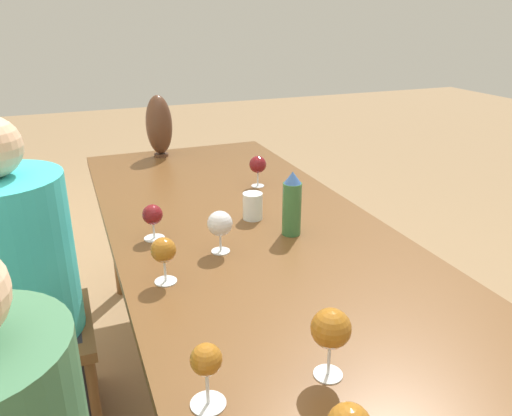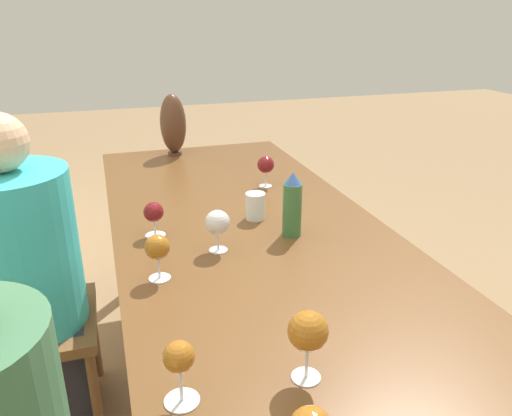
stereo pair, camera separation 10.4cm
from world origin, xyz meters
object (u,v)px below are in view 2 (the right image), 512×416
(water_bottle, at_px, (292,205))
(person_far, at_px, (28,274))
(wine_glass_6, at_px, (154,213))
(wine_glass_3, at_px, (308,332))
(wine_glass_7, at_px, (218,223))
(wine_glass_2, at_px, (266,165))
(wine_glass_5, at_px, (179,360))
(water_tumbler, at_px, (255,206))
(chair_far, at_px, (5,309))
(vase, at_px, (173,124))
(wine_glass_4, at_px, (157,248))

(water_bottle, distance_m, person_far, 0.95)
(water_bottle, distance_m, wine_glass_6, 0.46)
(wine_glass_3, distance_m, wine_glass_7, 0.63)
(wine_glass_2, distance_m, wine_glass_5, 1.29)
(water_tumbler, relative_size, wine_glass_3, 0.62)
(wine_glass_2, bearing_deg, person_far, 104.21)
(chair_far, bearing_deg, vase, -41.00)
(person_far, bearing_deg, wine_glass_4, -135.85)
(wine_glass_6, xyz_separation_m, wine_glass_7, (-0.17, -0.18, 0.01))
(wine_glass_7, bearing_deg, water_bottle, -81.19)
(water_tumbler, relative_size, chair_far, 0.10)
(water_tumbler, bearing_deg, wine_glass_3, 169.55)
(wine_glass_7, relative_size, chair_far, 0.14)
(wine_glass_7, relative_size, person_far, 0.11)
(wine_glass_5, distance_m, chair_far, 1.10)
(water_tumbler, relative_size, wine_glass_6, 0.81)
(wine_glass_6, bearing_deg, wine_glass_4, 175.38)
(wine_glass_3, bearing_deg, vase, -0.33)
(chair_far, bearing_deg, wine_glass_6, -103.41)
(water_bottle, bearing_deg, wine_glass_5, 143.52)
(vase, xyz_separation_m, person_far, (-0.87, 0.66, -0.31))
(water_bottle, xyz_separation_m, wine_glass_7, (-0.04, 0.27, -0.01))
(water_tumbler, xyz_separation_m, vase, (0.95, 0.15, 0.11))
(vase, relative_size, wine_glass_3, 2.00)
(water_bottle, distance_m, vase, 1.15)
(wine_glass_7, bearing_deg, wine_glass_6, 45.60)
(water_tumbler, relative_size, wine_glass_2, 0.73)
(wine_glass_5, bearing_deg, wine_glass_7, -19.77)
(wine_glass_2, relative_size, wine_glass_6, 1.12)
(wine_glass_7, bearing_deg, wine_glass_5, 160.23)
(water_tumbler, relative_size, wine_glass_5, 0.71)
(person_far, bearing_deg, wine_glass_5, -157.03)
(water_tumbler, distance_m, chair_far, 0.96)
(water_bottle, height_order, wine_glass_7, water_bottle)
(water_tumbler, distance_m, wine_glass_6, 0.37)
(wine_glass_4, bearing_deg, wine_glass_5, 177.56)
(water_tumbler, height_order, wine_glass_6, wine_glass_6)
(person_far, bearing_deg, wine_glass_6, -106.19)
(water_tumbler, xyz_separation_m, wine_glass_7, (-0.21, 0.19, 0.05))
(wine_glass_3, height_order, wine_glass_5, wine_glass_3)
(wine_glass_4, distance_m, chair_far, 0.75)
(wine_glass_3, relative_size, person_far, 0.13)
(wine_glass_6, bearing_deg, wine_glass_3, -165.16)
(water_tumbler, distance_m, wine_glass_4, 0.52)
(water_bottle, xyz_separation_m, water_tumbler, (0.17, 0.07, -0.06))
(water_bottle, bearing_deg, wine_glass_7, 98.81)
(wine_glass_3, height_order, wine_glass_4, wine_glass_3)
(chair_far, relative_size, person_far, 0.81)
(wine_glass_4, distance_m, wine_glass_7, 0.24)
(chair_far, bearing_deg, water_bottle, -104.90)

